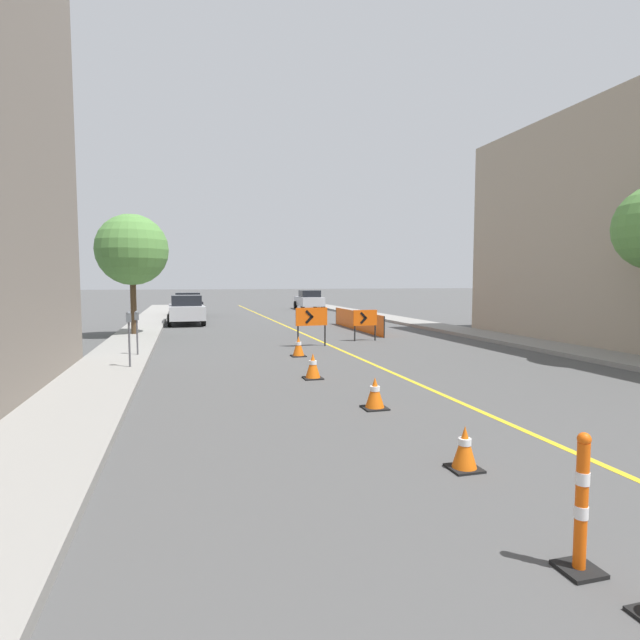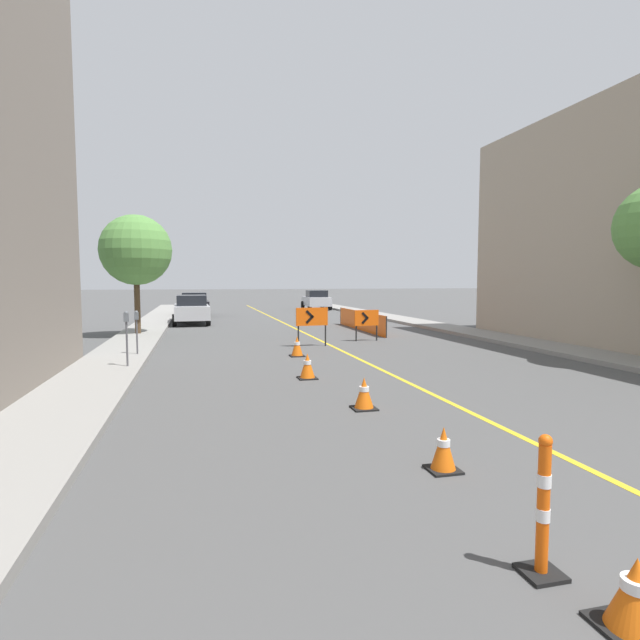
{
  "view_description": "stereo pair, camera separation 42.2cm",
  "coord_description": "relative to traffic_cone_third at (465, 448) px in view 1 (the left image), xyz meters",
  "views": [
    {
      "loc": [
        -5.13,
        3.83,
        2.35
      ],
      "look_at": [
        -0.58,
        20.45,
        1.0
      ],
      "focal_mm": 28.0,
      "sensor_mm": 36.0,
      "label": 1
    },
    {
      "loc": [
        -4.72,
        3.72,
        2.35
      ],
      "look_at": [
        -0.58,
        20.45,
        1.0
      ],
      "focal_mm": 28.0,
      "sensor_mm": 36.0,
      "label": 2
    }
  ],
  "objects": [
    {
      "name": "lane_stripe",
      "position": [
        1.79,
        16.97,
        -0.27
      ],
      "size": [
        0.12,
        52.34,
        0.01
      ],
      "color": "gold",
      "rests_on": "ground_plane"
    },
    {
      "name": "sidewalk_left",
      "position": [
        -5.27,
        16.97,
        -0.2
      ],
      "size": [
        1.83,
        52.34,
        0.15
      ],
      "color": "gray",
      "rests_on": "ground_plane"
    },
    {
      "name": "sidewalk_right",
      "position": [
        8.85,
        16.97,
        -0.2
      ],
      "size": [
        1.83,
        52.34,
        0.15
      ],
      "color": "gray",
      "rests_on": "ground_plane"
    },
    {
      "name": "traffic_cone_third",
      "position": [
        0.0,
        0.0,
        0.0
      ],
      "size": [
        0.39,
        0.39,
        0.56
      ],
      "color": "black",
      "rests_on": "ground_plane"
    },
    {
      "name": "traffic_cone_fourth",
      "position": [
        0.02,
        3.08,
        0.02
      ],
      "size": [
        0.44,
        0.44,
        0.59
      ],
      "color": "black",
      "rests_on": "ground_plane"
    },
    {
      "name": "traffic_cone_fifth",
      "position": [
        -0.37,
        6.12,
        0.03
      ],
      "size": [
        0.45,
        0.45,
        0.62
      ],
      "color": "black",
      "rests_on": "ground_plane"
    },
    {
      "name": "traffic_cone_farthest",
      "position": [
        0.09,
        9.7,
        0.04
      ],
      "size": [
        0.45,
        0.45,
        0.63
      ],
      "color": "black",
      "rests_on": "ground_plane"
    },
    {
      "name": "delineator_post_front",
      "position": [
        -0.29,
        -2.19,
        0.22
      ],
      "size": [
        0.31,
        0.31,
        1.15
      ],
      "color": "black",
      "rests_on": "ground_plane"
    },
    {
      "name": "arrow_barricade_primary",
      "position": [
        1.07,
        11.88,
        0.74
      ],
      "size": [
        1.18,
        0.14,
        1.4
      ],
      "rotation": [
        0.0,
        0.0,
        0.07
      ],
      "color": "#EF560C",
      "rests_on": "ground_plane"
    },
    {
      "name": "arrow_barricade_secondary",
      "position": [
        3.52,
        12.97,
        0.58
      ],
      "size": [
        1.0,
        0.12,
        1.22
      ],
      "rotation": [
        0.0,
        0.0,
        0.06
      ],
      "color": "#EF560C",
      "rests_on": "ground_plane"
    },
    {
      "name": "safety_mesh_fence",
      "position": [
        4.68,
        17.2,
        0.18
      ],
      "size": [
        0.12,
        7.01,
        0.91
      ],
      "rotation": [
        0.0,
        0.0,
        1.56
      ],
      "color": "#EF560C",
      "rests_on": "ground_plane"
    },
    {
      "name": "parked_car_curb_near",
      "position": [
        -3.21,
        22.59,
        0.53
      ],
      "size": [
        1.95,
        4.35,
        1.59
      ],
      "rotation": [
        0.0,
        0.0,
        0.03
      ],
      "color": "#B7B7BC",
      "rests_on": "ground_plane"
    },
    {
      "name": "parked_car_curb_mid",
      "position": [
        -3.1,
        28.75,
        0.53
      ],
      "size": [
        1.94,
        4.34,
        1.59
      ],
      "rotation": [
        0.0,
        0.0,
        0.02
      ],
      "color": "black",
      "rests_on": "ground_plane"
    },
    {
      "name": "parked_car_curb_far",
      "position": [
        6.71,
        34.79,
        0.53
      ],
      "size": [
        2.02,
        4.39,
        1.59
      ],
      "rotation": [
        0.0,
        0.0,
        -0.05
      ],
      "color": "#B7B7BC",
      "rests_on": "ground_plane"
    },
    {
      "name": "parking_meter_near_curb",
      "position": [
        -4.71,
        8.17,
        0.88
      ],
      "size": [
        0.12,
        0.11,
        1.43
      ],
      "color": "#4C4C51",
      "rests_on": "sidewalk_left"
    },
    {
      "name": "parking_meter_far_curb",
      "position": [
        -4.71,
        10.4,
        0.8
      ],
      "size": [
        0.12,
        0.11,
        1.32
      ],
      "color": "#4C4C51",
      "rests_on": "sidewalk_left"
    },
    {
      "name": "street_tree_left_near",
      "position": [
        -5.36,
        16.73,
        3.36
      ],
      "size": [
        2.93,
        2.93,
        4.96
      ],
      "color": "#4C3823",
      "rests_on": "sidewalk_left"
    }
  ]
}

